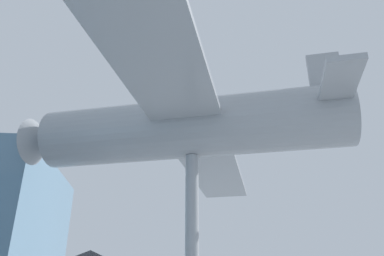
{
  "coord_description": "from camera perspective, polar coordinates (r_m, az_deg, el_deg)",
  "views": [
    {
      "loc": [
        -11.88,
        1.04,
        1.62
      ],
      "look_at": [
        0.0,
        0.0,
        6.99
      ],
      "focal_mm": 35.0,
      "sensor_mm": 36.0,
      "label": 1
    }
  ],
  "objects": [
    {
      "name": "suspended_airplane",
      "position": [
        13.12,
        -0.75,
        -0.02
      ],
      "size": [
        19.37,
        12.24,
        3.45
      ],
      "rotation": [
        0.0,
        0.0,
        -0.29
      ],
      "color": "#93999E",
      "rests_on": "support_pylon_central"
    },
    {
      "name": "support_pylon_central",
      "position": [
        12.0,
        0.0,
        -17.77
      ],
      "size": [
        0.43,
        0.43,
        5.94
      ],
      "color": "#999EA3",
      "rests_on": "ground_plane"
    }
  ]
}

